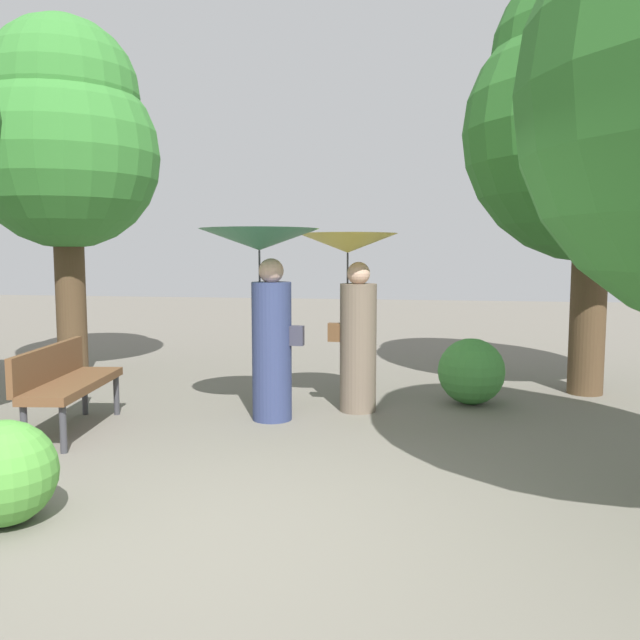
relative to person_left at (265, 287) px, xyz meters
The scene contains 8 objects.
ground_plane 3.07m from the person_left, 79.90° to the right, with size 40.00×40.00×0.00m, color #6B665B.
person_left is the anchor object (origin of this frame).
person_right 0.99m from the person_left, 31.77° to the left, with size 1.07×1.07×1.92m.
park_bench 2.12m from the person_left, 155.99° to the right, with size 0.69×1.55×0.83m.
tree_mid_left 4.26m from the person_left, 149.72° to the left, with size 2.55×2.55×4.87m.
tree_mid_right 4.48m from the person_left, 27.65° to the left, with size 3.08×3.08×5.20m.
bush_path_left 3.17m from the person_left, 109.06° to the right, with size 0.67×0.67×0.67m, color #4C9338.
bush_path_right 2.58m from the person_left, 26.25° to the left, with size 0.75×0.75×0.75m, color #428C3D.
Camera 1 is at (1.19, -3.72, 1.72)m, focal length 36.61 mm.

